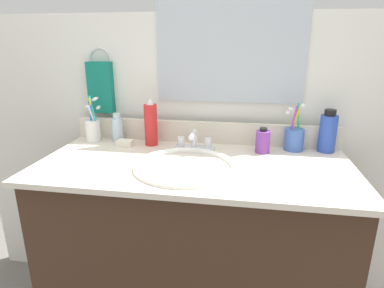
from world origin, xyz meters
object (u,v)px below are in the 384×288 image
(faucet, at_px, (194,143))
(cup_blue_plastic, at_px, (294,138))
(hand_towel, at_px, (101,88))
(bottle_shampoo_blue, at_px, (328,132))
(bottle_gel_clear, at_px, (118,129))
(bottle_cream_purple, at_px, (263,141))
(cup_white_ceramic, at_px, (93,129))
(bottle_spray_red, at_px, (151,124))
(soap_bar, at_px, (125,143))

(faucet, height_order, cup_blue_plastic, cup_blue_plastic)
(hand_towel, height_order, bottle_shampoo_blue, hand_towel)
(faucet, bearing_deg, hand_towel, 163.60)
(faucet, relative_size, bottle_shampoo_blue, 0.96)
(bottle_gel_clear, height_order, bottle_cream_purple, bottle_gel_clear)
(cup_white_ceramic, bearing_deg, hand_towel, 82.95)
(faucet, relative_size, cup_blue_plastic, 0.84)
(faucet, relative_size, bottle_spray_red, 0.83)
(cup_white_ceramic, bearing_deg, bottle_cream_purple, -2.44)
(bottle_cream_purple, relative_size, cup_white_ceramic, 0.50)
(bottle_shampoo_blue, bearing_deg, cup_white_ceramic, -178.65)
(bottle_shampoo_blue, height_order, cup_white_ceramic, cup_white_ceramic)
(hand_towel, bearing_deg, faucet, -16.40)
(hand_towel, height_order, cup_white_ceramic, hand_towel)
(cup_blue_plastic, xyz_separation_m, soap_bar, (-0.68, -0.06, -0.04))
(cup_blue_plastic, bearing_deg, soap_bar, -174.93)
(bottle_shampoo_blue, height_order, cup_blue_plastic, cup_blue_plastic)
(bottle_spray_red, bearing_deg, bottle_shampoo_blue, 2.57)
(bottle_spray_red, bearing_deg, bottle_gel_clear, 171.81)
(bottle_shampoo_blue, distance_m, soap_bar, 0.81)
(bottle_shampoo_blue, distance_m, cup_blue_plastic, 0.13)
(bottle_shampoo_blue, distance_m, cup_white_ceramic, 0.96)
(faucet, xyz_separation_m, cup_blue_plastic, (0.39, 0.06, 0.02))
(bottle_spray_red, bearing_deg, hand_towel, 159.49)
(hand_towel, relative_size, bottle_gel_clear, 1.78)
(cup_blue_plastic, bearing_deg, bottle_shampoo_blue, 0.74)
(hand_towel, xyz_separation_m, bottle_gel_clear, (0.09, -0.07, -0.16))
(hand_towel, distance_m, cup_blue_plastic, 0.84)
(bottle_shampoo_blue, bearing_deg, soap_bar, -175.59)
(hand_towel, xyz_separation_m, bottle_shampoo_blue, (0.95, -0.06, -0.14))
(hand_towel, bearing_deg, bottle_cream_purple, -9.31)
(bottle_cream_purple, xyz_separation_m, bottle_spray_red, (-0.45, 0.02, 0.04))
(faucet, xyz_separation_m, soap_bar, (-0.29, 0.00, -0.02))
(bottle_shampoo_blue, xyz_separation_m, soap_bar, (-0.80, -0.06, -0.07))
(hand_towel, height_order, cup_blue_plastic, hand_towel)
(bottle_gel_clear, relative_size, soap_bar, 1.93)
(hand_towel, distance_m, bottle_shampoo_blue, 0.96)
(cup_white_ceramic, bearing_deg, bottle_shampoo_blue, 1.35)
(faucet, bearing_deg, bottle_shampoo_blue, 7.38)
(bottle_gel_clear, distance_m, bottle_cream_purple, 0.61)
(bottle_gel_clear, relative_size, bottle_spray_red, 0.64)
(faucet, xyz_separation_m, bottle_gel_clear, (-0.34, 0.06, 0.03))
(hand_towel, height_order, faucet, hand_towel)
(bottle_shampoo_blue, height_order, soap_bar, bottle_shampoo_blue)
(bottle_shampoo_blue, xyz_separation_m, bottle_gel_clear, (-0.85, -0.01, -0.02))
(bottle_cream_purple, xyz_separation_m, soap_bar, (-0.56, -0.01, -0.03))
(bottle_cream_purple, bearing_deg, hand_towel, 170.69)
(bottle_cream_purple, relative_size, soap_bar, 1.54)
(bottle_spray_red, xyz_separation_m, cup_blue_plastic, (0.57, 0.03, -0.04))
(cup_blue_plastic, bearing_deg, bottle_cream_purple, -157.26)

